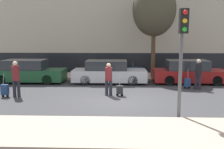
% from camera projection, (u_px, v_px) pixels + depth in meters
% --- Properties ---
extents(ground_plane, '(80.00, 80.00, 0.00)m').
position_uv_depth(ground_plane, '(118.00, 102.00, 11.07)').
color(ground_plane, '#38383A').
extents(sidewalk_near, '(28.00, 2.50, 0.12)m').
position_uv_depth(sidewalk_near, '(116.00, 132.00, 7.35)').
color(sidewalk_near, tan).
rests_on(sidewalk_near, ground_plane).
extents(sidewalk_far, '(28.00, 3.00, 0.12)m').
position_uv_depth(sidewalk_far, '(119.00, 76.00, 17.98)').
color(sidewalk_far, tan).
rests_on(sidewalk_far, ground_plane).
extents(building_facade, '(28.00, 2.09, 10.60)m').
position_uv_depth(building_facade, '(120.00, 7.00, 20.39)').
color(building_facade, '#B7AD99').
rests_on(building_facade, ground_plane).
extents(parked_car_0, '(4.55, 1.80, 1.44)m').
position_uv_depth(parked_car_0, '(28.00, 72.00, 15.77)').
color(parked_car_0, '#194728').
rests_on(parked_car_0, ground_plane).
extents(parked_car_1, '(4.54, 1.81, 1.42)m').
position_uv_depth(parked_car_1, '(109.00, 72.00, 15.57)').
color(parked_car_1, '#B7BABF').
rests_on(parked_car_1, ground_plane).
extents(parked_car_2, '(4.48, 1.83, 1.44)m').
position_uv_depth(parked_car_2, '(189.00, 72.00, 15.48)').
color(parked_car_2, maroon).
rests_on(parked_car_2, ground_plane).
extents(pedestrian_left, '(0.35, 0.34, 1.72)m').
position_uv_depth(pedestrian_left, '(16.00, 77.00, 11.79)').
color(pedestrian_left, '#23232D').
rests_on(pedestrian_left, ground_plane).
extents(trolley_left, '(0.34, 0.29, 1.15)m').
position_uv_depth(trolley_left, '(5.00, 90.00, 11.86)').
color(trolley_left, navy).
rests_on(trolley_left, ground_plane).
extents(pedestrian_center, '(0.35, 0.34, 1.60)m').
position_uv_depth(pedestrian_center, '(109.00, 77.00, 12.10)').
color(pedestrian_center, '#23232D').
rests_on(pedestrian_center, ground_plane).
extents(trolley_center, '(0.34, 0.29, 1.05)m').
position_uv_depth(trolley_center, '(120.00, 90.00, 12.08)').
color(trolley_center, '#262628').
rests_on(trolley_center, ground_plane).
extents(pedestrian_right, '(0.34, 0.34, 1.66)m').
position_uv_depth(pedestrian_right, '(198.00, 72.00, 13.54)').
color(pedestrian_right, '#23232D').
rests_on(pedestrian_right, ground_plane).
extents(trolley_right, '(0.34, 0.29, 1.11)m').
position_uv_depth(trolley_right, '(187.00, 83.00, 13.85)').
color(trolley_right, navy).
rests_on(trolley_right, ground_plane).
extents(traffic_light, '(0.28, 0.47, 3.75)m').
position_uv_depth(traffic_light, '(182.00, 42.00, 8.27)').
color(traffic_light, '#515154').
rests_on(traffic_light, ground_plane).
extents(parked_bicycle, '(1.77, 0.06, 0.96)m').
position_uv_depth(parked_bicycle, '(135.00, 70.00, 18.10)').
color(parked_bicycle, black).
rests_on(parked_bicycle, sidewalk_far).
extents(bare_tree_near_crossing, '(2.90, 2.90, 6.32)m').
position_uv_depth(bare_tree_near_crossing, '(154.00, 10.00, 16.62)').
color(bare_tree_near_crossing, '#4C3826').
rests_on(bare_tree_near_crossing, sidewalk_far).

